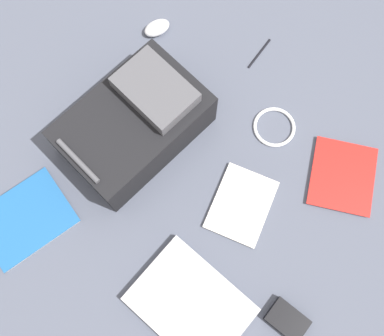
{
  "coord_description": "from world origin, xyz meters",
  "views": [
    {
      "loc": [
        -0.23,
        0.33,
        1.42
      ],
      "look_at": [
        0.0,
        -0.01,
        0.02
      ],
      "focal_mm": 42.84,
      "sensor_mm": 36.0,
      "label": 1
    }
  ],
  "objects_px": {
    "backpack": "(136,123)",
    "cable_coil": "(274,127)",
    "book_red": "(242,204)",
    "computer_mouse": "(157,28)",
    "pen_black": "(259,53)",
    "power_brick": "(287,320)",
    "book_blue": "(26,219)",
    "book_comic": "(342,176)",
    "laptop": "(190,304)"
  },
  "relations": [
    {
      "from": "backpack",
      "to": "power_brick",
      "type": "xyz_separation_m",
      "value": [
        -0.71,
        0.22,
        -0.07
      ]
    },
    {
      "from": "power_brick",
      "to": "book_blue",
      "type": "bearing_deg",
      "value": 14.56
    },
    {
      "from": "computer_mouse",
      "to": "power_brick",
      "type": "xyz_separation_m",
      "value": [
        -0.89,
        0.56,
        -0.0
      ]
    },
    {
      "from": "backpack",
      "to": "laptop",
      "type": "height_order",
      "value": "backpack"
    },
    {
      "from": "backpack",
      "to": "computer_mouse",
      "type": "xyz_separation_m",
      "value": [
        0.18,
        -0.34,
        -0.07
      ]
    },
    {
      "from": "book_comic",
      "to": "pen_black",
      "type": "xyz_separation_m",
      "value": [
        0.46,
        -0.22,
        -0.0
      ]
    },
    {
      "from": "backpack",
      "to": "pen_black",
      "type": "distance_m",
      "value": 0.51
    },
    {
      "from": "book_comic",
      "to": "pen_black",
      "type": "height_order",
      "value": "book_comic"
    },
    {
      "from": "book_comic",
      "to": "cable_coil",
      "type": "height_order",
      "value": "book_comic"
    },
    {
      "from": "cable_coil",
      "to": "book_comic",
      "type": "bearing_deg",
      "value": 176.14
    },
    {
      "from": "laptop",
      "to": "book_blue",
      "type": "distance_m",
      "value": 0.57
    },
    {
      "from": "book_blue",
      "to": "pen_black",
      "type": "xyz_separation_m",
      "value": [
        -0.28,
        -0.91,
        -0.0
      ]
    },
    {
      "from": "backpack",
      "to": "book_red",
      "type": "distance_m",
      "value": 0.42
    },
    {
      "from": "backpack",
      "to": "book_comic",
      "type": "relative_size",
      "value": 1.69
    },
    {
      "from": "book_blue",
      "to": "computer_mouse",
      "type": "relative_size",
      "value": 3.45
    },
    {
      "from": "book_red",
      "to": "cable_coil",
      "type": "distance_m",
      "value": 0.28
    },
    {
      "from": "backpack",
      "to": "book_blue",
      "type": "xyz_separation_m",
      "value": [
        0.11,
        0.43,
        -0.08
      ]
    },
    {
      "from": "computer_mouse",
      "to": "pen_black",
      "type": "distance_m",
      "value": 0.37
    },
    {
      "from": "book_red",
      "to": "computer_mouse",
      "type": "relative_size",
      "value": 2.73
    },
    {
      "from": "pen_black",
      "to": "computer_mouse",
      "type": "bearing_deg",
      "value": 21.08
    },
    {
      "from": "backpack",
      "to": "book_comic",
      "type": "distance_m",
      "value": 0.68
    },
    {
      "from": "pen_black",
      "to": "backpack",
      "type": "bearing_deg",
      "value": 70.88
    },
    {
      "from": "book_red",
      "to": "pen_black",
      "type": "bearing_deg",
      "value": -62.99
    },
    {
      "from": "computer_mouse",
      "to": "pen_black",
      "type": "height_order",
      "value": "computer_mouse"
    },
    {
      "from": "book_red",
      "to": "pen_black",
      "type": "xyz_separation_m",
      "value": [
        0.25,
        -0.48,
        -0.0
      ]
    },
    {
      "from": "book_comic",
      "to": "cable_coil",
      "type": "bearing_deg",
      "value": -3.86
    },
    {
      "from": "power_brick",
      "to": "computer_mouse",
      "type": "bearing_deg",
      "value": -32.38
    },
    {
      "from": "book_blue",
      "to": "backpack",
      "type": "bearing_deg",
      "value": -104.52
    },
    {
      "from": "laptop",
      "to": "cable_coil",
      "type": "height_order",
      "value": "laptop"
    },
    {
      "from": "book_comic",
      "to": "book_blue",
      "type": "xyz_separation_m",
      "value": [
        0.73,
        0.69,
        0.0
      ]
    },
    {
      "from": "book_comic",
      "to": "book_blue",
      "type": "relative_size",
      "value": 0.89
    },
    {
      "from": "laptop",
      "to": "book_comic",
      "type": "distance_m",
      "value": 0.62
    },
    {
      "from": "backpack",
      "to": "cable_coil",
      "type": "distance_m",
      "value": 0.45
    },
    {
      "from": "backpack",
      "to": "book_red",
      "type": "xyz_separation_m",
      "value": [
        -0.41,
        0.01,
        -0.08
      ]
    },
    {
      "from": "book_red",
      "to": "computer_mouse",
      "type": "height_order",
      "value": "computer_mouse"
    },
    {
      "from": "computer_mouse",
      "to": "backpack",
      "type": "bearing_deg",
      "value": -37.82
    },
    {
      "from": "book_blue",
      "to": "cable_coil",
      "type": "relative_size",
      "value": 2.32
    },
    {
      "from": "book_blue",
      "to": "laptop",
      "type": "bearing_deg",
      "value": -171.24
    },
    {
      "from": "cable_coil",
      "to": "backpack",
      "type": "bearing_deg",
      "value": 37.54
    },
    {
      "from": "book_blue",
      "to": "power_brick",
      "type": "bearing_deg",
      "value": -165.44
    },
    {
      "from": "computer_mouse",
      "to": "book_red",
      "type": "bearing_deg",
      "value": -5.93
    },
    {
      "from": "book_red",
      "to": "book_blue",
      "type": "distance_m",
      "value": 0.67
    },
    {
      "from": "backpack",
      "to": "pen_black",
      "type": "bearing_deg",
      "value": -109.12
    },
    {
      "from": "backpack",
      "to": "cable_coil",
      "type": "xyz_separation_m",
      "value": [
        -0.35,
        -0.27,
        -0.08
      ]
    },
    {
      "from": "power_brick",
      "to": "pen_black",
      "type": "distance_m",
      "value": 0.88
    },
    {
      "from": "book_blue",
      "to": "book_comic",
      "type": "bearing_deg",
      "value": -136.94
    },
    {
      "from": "book_red",
      "to": "cable_coil",
      "type": "xyz_separation_m",
      "value": [
        0.06,
        -0.28,
        -0.0
      ]
    },
    {
      "from": "laptop",
      "to": "book_red",
      "type": "xyz_separation_m",
      "value": [
        0.04,
        -0.34,
        -0.01
      ]
    },
    {
      "from": "pen_black",
      "to": "book_blue",
      "type": "bearing_deg",
      "value": 73.04
    },
    {
      "from": "cable_coil",
      "to": "pen_black",
      "type": "relative_size",
      "value": 1.03
    }
  ]
}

